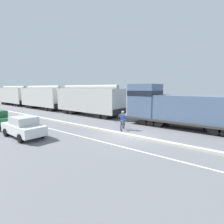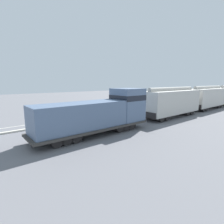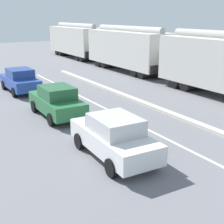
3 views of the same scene
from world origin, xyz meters
The scene contains 10 objects.
ground_plane centered at (0.00, 0.00, 0.00)m, with size 120.00×120.00×0.00m, color slate.
median_curb centered at (0.00, 6.00, 0.08)m, with size 0.36×36.00×0.16m, color beige.
lane_stripe centered at (-2.40, 6.00, 0.00)m, with size 0.14×36.00×0.01m, color silver.
locomotive centered at (5.58, -2.30, 1.80)m, with size 3.10×11.61×4.20m.
hopper_car_lead centered at (5.58, 9.86, 2.08)m, with size 2.90×10.60×4.18m.
hopper_car_middle centered at (5.58, 21.46, 2.08)m, with size 2.90×10.60×4.18m.
parked_car_white centered at (-5.26, 6.01, 0.82)m, with size 1.91×4.24×1.62m.
parked_car_green centered at (-5.26, 11.77, 0.82)m, with size 1.85×4.21×1.62m.
parked_car_blue centered at (-5.42, 18.26, 0.82)m, with size 1.93×4.25×1.62m.
cyclist centered at (1.44, 1.33, 0.82)m, with size 1.60×0.75×1.71m.
Camera 2 is at (18.91, -11.90, 4.89)m, focal length 28.00 mm.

